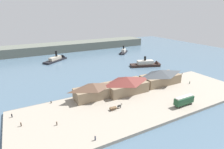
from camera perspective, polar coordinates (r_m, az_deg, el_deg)
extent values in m
plane|color=slate|center=(101.29, 1.78, -3.62)|extent=(320.00, 320.00, 0.00)
cube|color=#9E9384|center=(84.58, 9.40, -8.25)|extent=(110.00, 36.00, 1.20)
cube|color=gray|center=(98.25, 2.84, -4.06)|extent=(110.00, 0.80, 1.00)
cube|color=#847056|center=(84.43, -5.90, -5.77)|extent=(17.09, 8.15, 5.06)
pyramid|color=brown|center=(82.94, -5.98, -3.44)|extent=(17.43, 8.56, 2.37)
cube|color=#847056|center=(90.52, 4.44, -3.94)|extent=(20.30, 10.71, 5.11)
pyramid|color=maroon|center=(89.03, 4.51, -1.57)|extent=(20.71, 11.25, 2.92)
cube|color=#847056|center=(104.11, 14.83, -1.43)|extent=(21.88, 9.96, 5.05)
pyramid|color=#33383D|center=(102.83, 15.01, 0.63)|extent=(22.31, 10.46, 2.85)
cube|color=#1E4C2D|center=(83.54, 21.53, -7.54)|extent=(9.44, 2.59, 2.84)
cube|color=beige|center=(82.85, 21.67, -6.51)|extent=(9.06, 1.81, 0.50)
cylinder|color=black|center=(87.42, 22.16, -7.78)|extent=(0.90, 0.18, 0.90)
cylinder|color=black|center=(86.04, 23.48, -8.41)|extent=(0.90, 0.18, 0.90)
cylinder|color=black|center=(82.78, 19.18, -8.95)|extent=(0.90, 0.18, 0.90)
cylinder|color=black|center=(81.32, 20.53, -9.64)|extent=(0.90, 0.18, 0.90)
cube|color=brown|center=(75.20, 0.39, -10.40)|extent=(2.81, 1.43, 0.50)
cylinder|color=#4C3828|center=(75.52, -0.44, -10.48)|extent=(1.20, 0.10, 1.20)
cylinder|color=#4C3828|center=(74.43, 0.09, -10.96)|extent=(1.20, 0.10, 1.20)
ellipsoid|color=black|center=(76.31, 2.26, -9.74)|extent=(2.00, 0.70, 0.90)
ellipsoid|color=black|center=(76.55, 2.99, -9.18)|extent=(0.70, 0.32, 0.44)
cylinder|color=black|center=(77.02, 2.57, -9.96)|extent=(0.16, 0.16, 1.00)
cylinder|color=black|center=(76.73, 2.73, -10.09)|extent=(0.16, 0.16, 1.00)
cylinder|color=black|center=(76.48, 1.79, -10.17)|extent=(0.16, 0.16, 1.00)
cylinder|color=black|center=(76.18, 1.94, -10.30)|extent=(0.16, 0.16, 1.00)
cylinder|color=#3D4C42|center=(109.71, 23.06, -2.34)|extent=(0.39, 0.39, 1.34)
sphere|color=#CCA889|center=(109.45, 23.11, -1.95)|extent=(0.24, 0.24, 0.24)
cylinder|color=#232328|center=(80.03, -28.78, -11.17)|extent=(0.42, 0.42, 1.42)
sphere|color=#CCA889|center=(79.65, -28.88, -10.64)|extent=(0.26, 0.26, 0.26)
cylinder|color=#33384C|center=(60.10, -5.26, -19.17)|extent=(0.43, 0.43, 1.46)
sphere|color=#CCA889|center=(59.57, -5.29, -18.52)|extent=(0.27, 0.27, 0.27)
cylinder|color=#4C3D33|center=(69.05, -16.85, -14.43)|extent=(0.39, 0.39, 1.34)
sphere|color=#CCA889|center=(68.63, -16.91, -13.88)|extent=(0.24, 0.24, 0.24)
cylinder|color=#4C3D33|center=(72.99, -26.52, -13.75)|extent=(0.43, 0.43, 1.45)
sphere|color=#CCA889|center=(72.56, -26.62, -13.17)|extent=(0.27, 0.27, 0.27)
cylinder|color=black|center=(84.71, -18.47, -8.20)|extent=(0.44, 0.44, 0.90)
cylinder|color=black|center=(124.83, 21.06, 0.32)|extent=(0.44, 0.44, 0.90)
cylinder|color=black|center=(119.00, 18.53, -0.28)|extent=(0.44, 0.44, 0.90)
cube|color=black|center=(139.74, 10.26, 2.90)|extent=(23.04, 13.37, 1.76)
cone|color=black|center=(143.79, 14.43, 3.06)|extent=(5.67, 6.82, 5.84)
cube|color=beige|center=(139.14, 10.31, 3.79)|extent=(12.70, 8.04, 2.73)
cylinder|color=black|center=(138.32, 10.28, 4.96)|extent=(1.63, 1.63, 3.14)
cube|color=black|center=(158.80, -17.25, 4.22)|extent=(21.75, 18.64, 1.35)
cone|color=black|center=(167.09, -14.74, 5.16)|extent=(6.68, 7.00, 5.72)
cube|color=#B2A893|center=(158.36, -17.32, 4.87)|extent=(11.61, 10.01, 2.37)
cylinder|color=black|center=(158.88, -17.03, 6.24)|extent=(1.64, 1.64, 4.64)
cube|color=black|center=(182.43, 3.60, 6.86)|extent=(15.20, 15.34, 1.21)
cone|color=black|center=(174.49, 3.01, 6.31)|extent=(5.28, 5.26, 4.45)
cube|color=silver|center=(182.00, 3.62, 7.50)|extent=(6.33, 6.36, 2.94)
cylinder|color=black|center=(181.16, 3.62, 8.45)|extent=(1.37, 1.37, 3.31)
cylinder|color=brown|center=(186.67, 3.95, 7.98)|extent=(0.24, 0.24, 4.21)
cube|color=#60665B|center=(199.44, -14.53, 8.34)|extent=(180.00, 24.00, 8.00)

